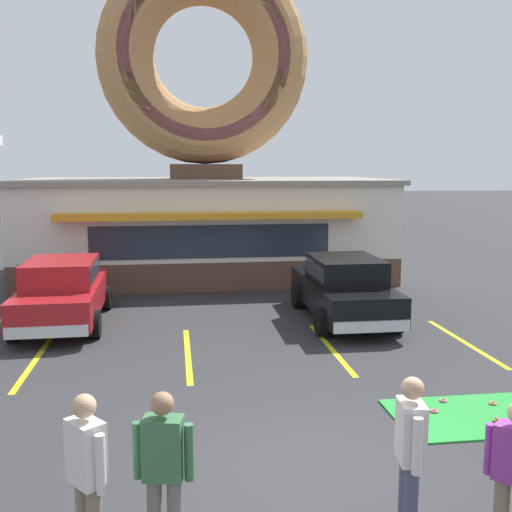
{
  "coord_description": "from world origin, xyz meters",
  "views": [
    {
      "loc": [
        -1.52,
        -6.85,
        3.81
      ],
      "look_at": [
        0.11,
        5.0,
        2.0
      ],
      "focal_mm": 42.0,
      "sensor_mm": 36.0,
      "label": 1
    }
  ],
  "objects_px": {
    "golf_ball": "(496,417)",
    "pedestrian_leather_jacket_man": "(87,472)",
    "car_red": "(63,289)",
    "pedestrian_clipboard_woman": "(164,467)",
    "pedestrian_blue_sweater_man": "(410,450)",
    "car_black": "(344,286)",
    "trash_bin": "(29,281)"
  },
  "relations": [
    {
      "from": "car_black",
      "to": "pedestrian_leather_jacket_man",
      "type": "height_order",
      "value": "pedestrian_leather_jacket_man"
    },
    {
      "from": "golf_ball",
      "to": "car_black",
      "type": "relative_size",
      "value": 0.01
    },
    {
      "from": "car_red",
      "to": "pedestrian_clipboard_woman",
      "type": "bearing_deg",
      "value": -74.47
    },
    {
      "from": "golf_ball",
      "to": "car_red",
      "type": "height_order",
      "value": "car_red"
    },
    {
      "from": "car_red",
      "to": "pedestrian_leather_jacket_man",
      "type": "bearing_deg",
      "value": -78.71
    },
    {
      "from": "car_red",
      "to": "pedestrian_blue_sweater_man",
      "type": "xyz_separation_m",
      "value": [
        5.0,
        -9.18,
        0.1
      ]
    },
    {
      "from": "car_red",
      "to": "car_black",
      "type": "relative_size",
      "value": 1.0
    },
    {
      "from": "pedestrian_leather_jacket_man",
      "to": "trash_bin",
      "type": "bearing_deg",
      "value": 105.19
    },
    {
      "from": "golf_ball",
      "to": "pedestrian_blue_sweater_man",
      "type": "height_order",
      "value": "pedestrian_blue_sweater_man"
    },
    {
      "from": "car_black",
      "to": "trash_bin",
      "type": "distance_m",
      "value": 9.18
    },
    {
      "from": "pedestrian_clipboard_woman",
      "to": "pedestrian_leather_jacket_man",
      "type": "bearing_deg",
      "value": -179.32
    },
    {
      "from": "golf_ball",
      "to": "pedestrian_leather_jacket_man",
      "type": "relative_size",
      "value": 0.02
    },
    {
      "from": "pedestrian_blue_sweater_man",
      "to": "golf_ball",
      "type": "bearing_deg",
      "value": 46.55
    },
    {
      "from": "car_black",
      "to": "pedestrian_leather_jacket_man",
      "type": "distance_m",
      "value": 9.98
    },
    {
      "from": "golf_ball",
      "to": "trash_bin",
      "type": "height_order",
      "value": "trash_bin"
    },
    {
      "from": "golf_ball",
      "to": "pedestrian_clipboard_woman",
      "type": "xyz_separation_m",
      "value": [
        -4.92,
        -2.56,
        0.9
      ]
    },
    {
      "from": "golf_ball",
      "to": "car_red",
      "type": "distance_m",
      "value": 9.99
    },
    {
      "from": "pedestrian_leather_jacket_man",
      "to": "trash_bin",
      "type": "xyz_separation_m",
      "value": [
        -3.37,
        12.41,
        -0.46
      ]
    },
    {
      "from": "car_red",
      "to": "pedestrian_blue_sweater_man",
      "type": "bearing_deg",
      "value": -61.41
    },
    {
      "from": "pedestrian_blue_sweater_man",
      "to": "trash_bin",
      "type": "bearing_deg",
      "value": 117.77
    },
    {
      "from": "pedestrian_clipboard_woman",
      "to": "trash_bin",
      "type": "relative_size",
      "value": 1.75
    },
    {
      "from": "trash_bin",
      "to": "car_black",
      "type": "bearing_deg",
      "value": -24.24
    },
    {
      "from": "car_red",
      "to": "pedestrian_clipboard_woman",
      "type": "xyz_separation_m",
      "value": [
        2.54,
        -9.15,
        0.07
      ]
    },
    {
      "from": "golf_ball",
      "to": "pedestrian_blue_sweater_man",
      "type": "distance_m",
      "value": 3.69
    },
    {
      "from": "pedestrian_leather_jacket_man",
      "to": "pedestrian_clipboard_woman",
      "type": "height_order",
      "value": "pedestrian_leather_jacket_man"
    },
    {
      "from": "golf_ball",
      "to": "pedestrian_blue_sweater_man",
      "type": "xyz_separation_m",
      "value": [
        -2.45,
        -2.59,
        0.92
      ]
    },
    {
      "from": "golf_ball",
      "to": "pedestrian_blue_sweater_man",
      "type": "relative_size",
      "value": 0.02
    },
    {
      "from": "car_red",
      "to": "pedestrian_clipboard_woman",
      "type": "relative_size",
      "value": 2.7
    },
    {
      "from": "car_black",
      "to": "pedestrian_leather_jacket_man",
      "type": "bearing_deg",
      "value": -120.02
    },
    {
      "from": "pedestrian_leather_jacket_man",
      "to": "car_red",
      "type": "bearing_deg",
      "value": 101.29
    },
    {
      "from": "car_red",
      "to": "pedestrian_clipboard_woman",
      "type": "distance_m",
      "value": 9.5
    },
    {
      "from": "car_red",
      "to": "car_black",
      "type": "distance_m",
      "value": 6.84
    }
  ]
}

